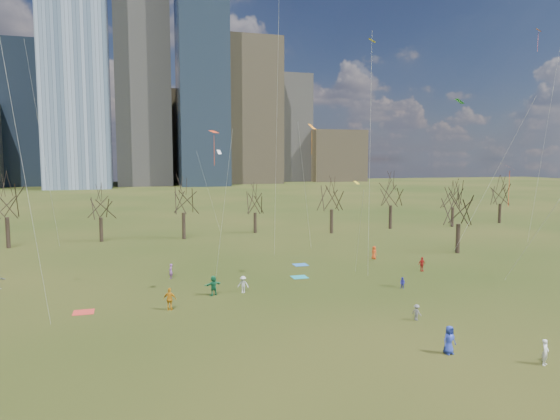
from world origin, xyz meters
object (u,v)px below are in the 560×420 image
object	(u,v)px
blanket_navy	(300,265)
person_4	(170,299)
blanket_teal	(299,277)
person_1	(545,352)
blanket_crimson	(84,312)
person_0	(449,340)

from	to	relation	value
blanket_navy	person_4	distance (m)	20.78
blanket_teal	person_4	distance (m)	15.81
person_1	person_4	distance (m)	26.95
person_1	blanket_crimson	bearing A→B (deg)	113.11
blanket_crimson	blanket_teal	bearing A→B (deg)	17.26
blanket_crimson	person_1	bearing A→B (deg)	-34.70
blanket_crimson	person_1	world-z (taller)	person_1
person_1	blanket_teal	bearing A→B (deg)	72.91
person_0	person_1	bearing A→B (deg)	-41.24
person_1	person_0	bearing A→B (deg)	112.89
person_4	blanket_crimson	bearing A→B (deg)	11.54
blanket_teal	person_1	distance (m)	26.10
blanket_navy	person_1	distance (m)	31.24
blanket_teal	blanket_navy	distance (m)	6.05
blanket_teal	person_1	bearing A→B (deg)	-74.90
blanket_crimson	person_0	size ratio (longest dim) A/B	0.89
person_0	person_1	size ratio (longest dim) A/B	1.15
person_1	person_4	world-z (taller)	person_4
person_1	person_4	size ratio (longest dim) A/B	0.85
blanket_teal	person_4	world-z (taller)	person_4
person_4	person_0	bearing A→B (deg)	161.75
blanket_crimson	person_4	xyz separation A→B (m)	(6.67, -1.41, 0.91)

